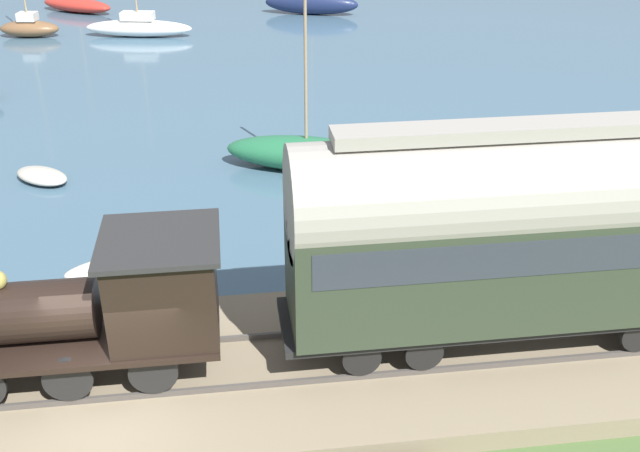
% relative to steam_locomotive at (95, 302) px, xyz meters
% --- Properties ---
extents(ground_plane, '(200.00, 200.00, 0.00)m').
position_rel_steam_locomotive_xyz_m(ground_plane, '(-0.87, -0.36, -2.11)').
color(ground_plane, '#476033').
extents(rail_embankment, '(5.17, 56.00, 0.55)m').
position_rel_steam_locomotive_xyz_m(rail_embankment, '(-0.00, -0.36, -1.90)').
color(rail_embankment, '#84755B').
rests_on(rail_embankment, ground).
extents(steam_locomotive, '(2.19, 6.16, 3.09)m').
position_rel_steam_locomotive_xyz_m(steam_locomotive, '(0.00, 0.00, 0.00)').
color(steam_locomotive, black).
rests_on(steam_locomotive, rail_embankment).
extents(passenger_coach, '(2.25, 9.85, 4.70)m').
position_rel_steam_locomotive_xyz_m(passenger_coach, '(-0.00, -8.37, 1.04)').
color(passenger_coach, black).
rests_on(passenger_coach, rail_embankment).
extents(sailboat_green, '(3.34, 5.68, 5.61)m').
position_rel_steam_locomotive_xyz_m(sailboat_green, '(10.76, -5.23, -1.54)').
color(sailboat_green, '#236B42').
rests_on(sailboat_green, harbor_water).
extents(sailboat_white, '(2.55, 6.17, 6.63)m').
position_rel_steam_locomotive_xyz_m(sailboat_white, '(31.16, 1.80, -1.58)').
color(sailboat_white, white).
rests_on(sailboat_white, harbor_water).
extents(sailboat_navy, '(3.18, 6.10, 9.62)m').
position_rel_steam_locomotive_xyz_m(sailboat_navy, '(35.91, -8.55, -1.41)').
color(sailboat_navy, '#192347').
rests_on(sailboat_navy, harbor_water).
extents(sailboat_brown, '(1.90, 3.47, 7.66)m').
position_rel_steam_locomotive_xyz_m(sailboat_brown, '(31.90, 7.87, -1.55)').
color(sailboat_brown, brown).
rests_on(sailboat_brown, harbor_water).
extents(sailboat_red, '(4.35, 5.34, 7.46)m').
position_rel_steam_locomotive_xyz_m(sailboat_red, '(38.66, 6.29, -1.64)').
color(sailboat_red, '#B72D23').
rests_on(sailboat_red, harbor_water).
extents(rowboat_far_out, '(2.19, 2.27, 0.37)m').
position_rel_steam_locomotive_xyz_m(rowboat_far_out, '(10.92, 3.32, -1.92)').
color(rowboat_far_out, '#B7B2A3').
rests_on(rowboat_far_out, harbor_water).
extents(rowboat_near_shore, '(1.78, 2.20, 0.45)m').
position_rel_steam_locomotive_xyz_m(rowboat_near_shore, '(4.86, -6.73, -1.88)').
color(rowboat_near_shore, '#B7B2A3').
rests_on(rowboat_near_shore, harbor_water).
extents(rowboat_mid_harbor, '(1.56, 2.97, 0.49)m').
position_rel_steam_locomotive_xyz_m(rowboat_mid_harbor, '(4.65, 0.16, -1.86)').
color(rowboat_mid_harbor, beige).
rests_on(rowboat_mid_harbor, harbor_water).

